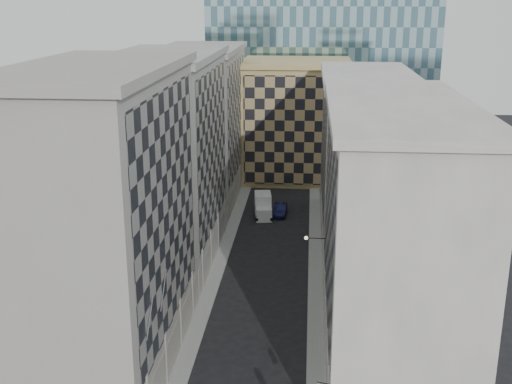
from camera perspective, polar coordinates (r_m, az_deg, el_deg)
The scene contains 13 objects.
sidewalk_west at distance 69.86m, azimuth -3.41°, elevation -6.79°, with size 1.50×100.00×0.15m, color gray.
sidewalk_east at distance 69.21m, azimuth 5.29°, elevation -7.07°, with size 1.50×100.00×0.15m, color gray.
bldg_left_a at distance 49.56m, azimuth -13.26°, elevation -2.77°, with size 10.80×22.80×23.70m.
bldg_left_b at distance 70.03m, azimuth -7.79°, elevation 2.88°, with size 10.80×22.80×22.70m.
bldg_left_c at distance 91.21m, azimuth -4.81°, elevation 5.93°, with size 10.80×22.80×21.70m.
bldg_right_a at distance 51.86m, azimuth 11.89°, elevation -3.55°, with size 10.80×26.80×20.70m.
bldg_right_b at distance 77.73m, azimuth 9.63°, elevation 3.08°, with size 10.80×28.80×19.70m.
tan_block at distance 102.89m, azimuth 3.55°, elevation 6.43°, with size 16.80×14.80×18.80m.
church_tower at distance 115.34m, azimuth 2.87°, elevation 16.32°, with size 7.20×7.20×51.50m.
flagpoles_left at distance 45.29m, azimuth -8.79°, elevation -9.70°, with size 0.10×6.33×2.33m.
bracket_lamp at distance 61.32m, azimuth 4.65°, elevation -4.10°, with size 1.98×0.36×0.36m.
box_truck at distance 85.87m, azimuth 0.63°, elevation -1.31°, with size 2.78×5.51×2.90m.
dark_car at distance 86.36m, azimuth 2.18°, elevation -1.57°, with size 1.60×4.58×1.51m, color #0F1338.
Camera 1 is at (4.31, -33.25, 28.16)m, focal length 45.00 mm.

